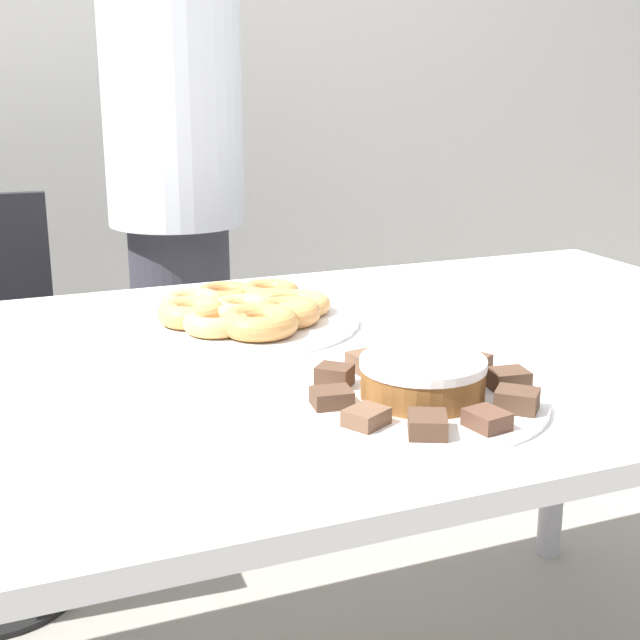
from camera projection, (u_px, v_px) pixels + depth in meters
The scene contains 25 objects.
wall_back at pixel (114, 31), 2.66m from camera, with size 8.00×0.05×2.60m.
table at pixel (317, 399), 1.39m from camera, with size 1.76×1.02×0.77m.
person_standing at pixel (178, 202), 2.13m from camera, with size 0.32×0.32×1.67m.
plate_cake at pixel (422, 401), 1.15m from camera, with size 0.32×0.32×0.01m.
plate_donuts at pixel (243, 321), 1.51m from camera, with size 0.40×0.40×0.01m.
frosted_cake at pixel (423, 378), 1.14m from camera, with size 0.16×0.16×0.05m.
lamington_0 at pixel (517, 400), 1.10m from camera, with size 0.07×0.07×0.03m.
lamington_1 at pixel (508, 380), 1.17m from camera, with size 0.05×0.05×0.03m.
lamington_2 at pixel (470, 365), 1.23m from camera, with size 0.07×0.06×0.03m.
lamington_3 at pixel (418, 358), 1.26m from camera, with size 0.07×0.07×0.03m.
lamington_4 at pixel (368, 363), 1.24m from camera, with size 0.05×0.06×0.03m.
lamington_5 at pixel (334, 376), 1.18m from camera, with size 0.06×0.06×0.03m.
lamington_6 at pixel (332, 398), 1.11m from camera, with size 0.05×0.05×0.02m.
lamington_7 at pixel (366, 417), 1.05m from camera, with size 0.06×0.06×0.02m.
lamington_8 at pixel (427, 424), 1.03m from camera, with size 0.06×0.07×0.02m.
lamington_9 at pixel (487, 419), 1.04m from camera, with size 0.05×0.05×0.02m.
donut_0 at pixel (242, 309), 1.50m from camera, with size 0.11×0.11×0.03m.
donut_1 at pixel (225, 294), 1.62m from camera, with size 0.11×0.11×0.03m.
donut_2 at pixel (192, 303), 1.54m from camera, with size 0.11×0.11×0.03m.
donut_3 at pixel (191, 312), 1.47m from camera, with size 0.11×0.11×0.04m.
donut_4 at pixel (216, 322), 1.42m from camera, with size 0.11×0.11×0.03m.
donut_5 at pixel (259, 322), 1.41m from camera, with size 0.13×0.13×0.04m.
donut_6 at pixel (287, 313), 1.47m from camera, with size 0.11×0.11×0.04m.
donut_7 at pixel (294, 304), 1.54m from camera, with size 0.13×0.13×0.03m.
donut_8 at pixel (269, 292), 1.62m from camera, with size 0.11×0.11×0.03m.
Camera 1 is at (-0.49, -1.21, 1.19)m, focal length 50.00 mm.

